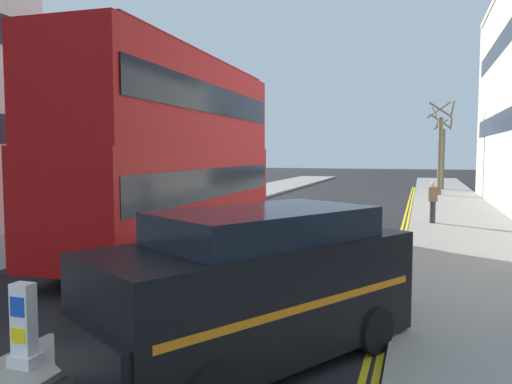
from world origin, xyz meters
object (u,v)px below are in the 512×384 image
double_decker_bus_away (177,148)px  taxi_minivan (251,287)px  pedestrian_far (433,201)px  keep_left_bollard (24,328)px

double_decker_bus_away → taxi_minivan: double_decker_bus_away is taller
taxi_minivan → pedestrian_far: size_ratio=3.14×
double_decker_bus_away → taxi_minivan: 8.58m
double_decker_bus_away → taxi_minivan: size_ratio=2.14×
keep_left_bollard → taxi_minivan: 3.03m
taxi_minivan → pedestrian_far: bearing=79.7°
double_decker_bus_away → taxi_minivan: (4.65, -6.94, -1.96)m
double_decker_bus_away → taxi_minivan: bearing=-56.2°
keep_left_bollard → taxi_minivan: taxi_minivan is taller
keep_left_bollard → pedestrian_far: 16.64m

